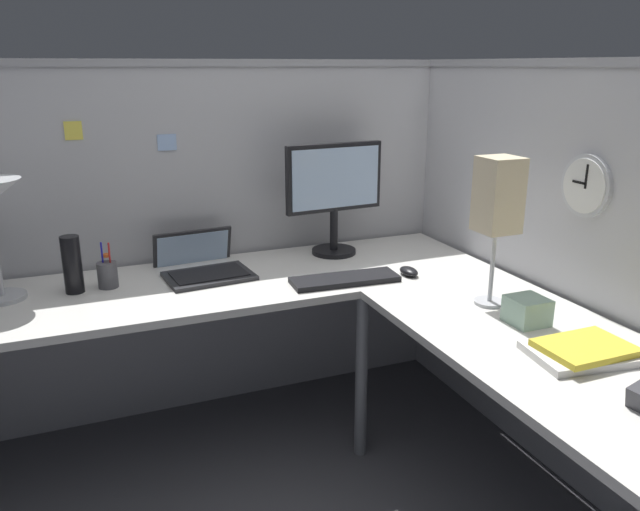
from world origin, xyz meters
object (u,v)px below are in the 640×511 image
book_stack (581,351)px  tissue_box (527,311)px  monitor (334,190)px  keyboard (345,279)px  computer_mouse (409,271)px  wall_clock (587,186)px  laptop (202,266)px  thermos_flask (72,265)px  desk_lamp_paper (498,199)px  pen_cup (108,274)px

book_stack → tissue_box: bearing=85.1°
monitor → keyboard: size_ratio=1.16×
computer_mouse → keyboard: bearing=175.2°
keyboard → wall_clock: size_ratio=1.95×
keyboard → tissue_box: tissue_box is taller
monitor → laptop: (-0.61, -0.03, -0.27)m
monitor → thermos_flask: size_ratio=2.27×
monitor → book_stack: monitor is taller
desk_lamp_paper → keyboard: bearing=133.2°
desk_lamp_paper → wall_clock: bearing=-16.4°
book_stack → desk_lamp_paper: size_ratio=0.58×
pen_cup → book_stack: pen_cup is taller
pen_cup → wall_clock: wall_clock is taller
book_stack → tissue_box: (0.02, 0.27, 0.02)m
monitor → tissue_box: size_ratio=4.17×
wall_clock → tissue_box: bearing=-160.9°
thermos_flask → tissue_box: 1.65m
pen_cup → desk_lamp_paper: bearing=-29.2°
computer_mouse → tissue_box: bearing=-79.0°
book_stack → desk_lamp_paper: (0.02, 0.46, 0.36)m
book_stack → wall_clock: wall_clock is taller
tissue_box → desk_lamp_paper: bearing=91.2°
wall_clock → laptop: bearing=144.3°
keyboard → desk_lamp_paper: (0.39, -0.41, 0.37)m
laptop → keyboard: size_ratio=0.95×
desk_lamp_paper → tissue_box: 0.39m
pen_cup → keyboard: bearing=-18.5°
keyboard → monitor: bearing=76.6°
pen_cup → monitor: bearing=5.0°
pen_cup → thermos_flask: thermos_flask is taller
keyboard → thermos_flask: 1.04m
book_stack → desk_lamp_paper: desk_lamp_paper is taller
computer_mouse → pen_cup: size_ratio=0.58×
monitor → keyboard: monitor is taller
monitor → pen_cup: (-0.99, -0.09, -0.24)m
keyboard → book_stack: 0.95m
monitor → pen_cup: 1.02m
thermos_flask → wall_clock: size_ratio=1.00×
monitor → computer_mouse: size_ratio=4.81×
desk_lamp_paper → tissue_box: bearing=-88.8°
laptop → book_stack: 1.50m
desk_lamp_paper → wall_clock: wall_clock is taller
monitor → laptop: monitor is taller
keyboard → pen_cup: (-0.87, 0.29, 0.04)m
thermos_flask → tissue_box: thermos_flask is taller
laptop → thermos_flask: thermos_flask is taller
computer_mouse → thermos_flask: 1.31m
computer_mouse → wall_clock: size_ratio=0.47×
laptop → thermos_flask: bearing=-172.1°
laptop → book_stack: size_ratio=1.34×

